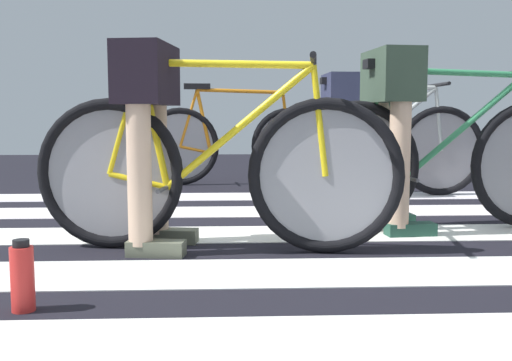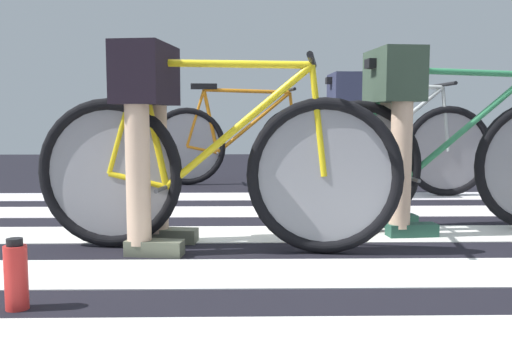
{
  "view_description": "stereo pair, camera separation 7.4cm",
  "coord_description": "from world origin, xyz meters",
  "px_view_note": "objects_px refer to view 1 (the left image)",
  "views": [
    {
      "loc": [
        -0.14,
        -2.9,
        0.64
      ],
      "look_at": [
        -0.01,
        0.03,
        0.33
      ],
      "focal_mm": 40.77,
      "sensor_mm": 36.0,
      "label": 1
    },
    {
      "loc": [
        -0.06,
        -2.9,
        0.64
      ],
      "look_at": [
        -0.01,
        0.03,
        0.33
      ],
      "focal_mm": 40.77,
      "sensor_mm": 36.0,
      "label": 2
    }
  ],
  "objects_px": {
    "cyclist_1_of_4": "(148,118)",
    "bicycle_2_of_4": "(444,161)",
    "cyclist_3_of_4": "(340,118)",
    "bicycle_3_of_4": "(378,148)",
    "bicycle_1_of_4": "(214,169)",
    "water_bottle": "(22,277)",
    "cyclist_2_of_4": "(392,115)",
    "bicycle_4_of_4": "(235,143)"
  },
  "relations": [
    {
      "from": "bicycle_2_of_4",
      "to": "water_bottle",
      "type": "bearing_deg",
      "value": -150.52
    },
    {
      "from": "cyclist_1_of_4",
      "to": "bicycle_1_of_4",
      "type": "bearing_deg",
      "value": -0.0
    },
    {
      "from": "bicycle_1_of_4",
      "to": "water_bottle",
      "type": "relative_size",
      "value": 7.33
    },
    {
      "from": "cyclist_1_of_4",
      "to": "cyclist_2_of_4",
      "type": "relative_size",
      "value": 0.98
    },
    {
      "from": "cyclist_3_of_4",
      "to": "bicycle_2_of_4",
      "type": "bearing_deg",
      "value": -78.51
    },
    {
      "from": "bicycle_3_of_4",
      "to": "water_bottle",
      "type": "bearing_deg",
      "value": -126.1
    },
    {
      "from": "bicycle_4_of_4",
      "to": "cyclist_2_of_4",
      "type": "bearing_deg",
      "value": -75.49
    },
    {
      "from": "bicycle_1_of_4",
      "to": "cyclist_3_of_4",
      "type": "distance_m",
      "value": 2.08
    },
    {
      "from": "cyclist_3_of_4",
      "to": "water_bottle",
      "type": "xyz_separation_m",
      "value": [
        -1.53,
        -2.68,
        -0.51
      ]
    },
    {
      "from": "cyclist_2_of_4",
      "to": "cyclist_3_of_4",
      "type": "bearing_deg",
      "value": 85.31
    },
    {
      "from": "bicycle_2_of_4",
      "to": "bicycle_4_of_4",
      "type": "bearing_deg",
      "value": 111.34
    },
    {
      "from": "cyclist_2_of_4",
      "to": "water_bottle",
      "type": "bearing_deg",
      "value": -146.12
    },
    {
      "from": "bicycle_2_of_4",
      "to": "cyclist_3_of_4",
      "type": "relative_size",
      "value": 1.8
    },
    {
      "from": "bicycle_1_of_4",
      "to": "bicycle_4_of_4",
      "type": "height_order",
      "value": "same"
    },
    {
      "from": "bicycle_4_of_4",
      "to": "bicycle_3_of_4",
      "type": "bearing_deg",
      "value": -43.26
    },
    {
      "from": "cyclist_2_of_4",
      "to": "bicycle_3_of_4",
      "type": "relative_size",
      "value": 0.57
    },
    {
      "from": "cyclist_3_of_4",
      "to": "cyclist_2_of_4",
      "type": "bearing_deg",
      "value": -91.05
    },
    {
      "from": "bicycle_3_of_4",
      "to": "bicycle_4_of_4",
      "type": "distance_m",
      "value": 1.43
    },
    {
      "from": "cyclist_2_of_4",
      "to": "water_bottle",
      "type": "distance_m",
      "value": 2.06
    },
    {
      "from": "cyclist_1_of_4",
      "to": "bicycle_2_of_4",
      "type": "height_order",
      "value": "cyclist_1_of_4"
    },
    {
      "from": "bicycle_2_of_4",
      "to": "cyclist_3_of_4",
      "type": "distance_m",
      "value": 1.45
    },
    {
      "from": "bicycle_4_of_4",
      "to": "bicycle_1_of_4",
      "type": "bearing_deg",
      "value": -97.79
    },
    {
      "from": "bicycle_3_of_4",
      "to": "bicycle_4_of_4",
      "type": "xyz_separation_m",
      "value": [
        -1.13,
        0.88,
        0.0
      ]
    },
    {
      "from": "bicycle_1_of_4",
      "to": "cyclist_3_of_4",
      "type": "bearing_deg",
      "value": 71.58
    },
    {
      "from": "cyclist_1_of_4",
      "to": "water_bottle",
      "type": "xyz_separation_m",
      "value": [
        -0.29,
        -0.88,
        -0.51
      ]
    },
    {
      "from": "bicycle_1_of_4",
      "to": "bicycle_2_of_4",
      "type": "relative_size",
      "value": 1.0
    },
    {
      "from": "cyclist_2_of_4",
      "to": "water_bottle",
      "type": "height_order",
      "value": "cyclist_2_of_4"
    },
    {
      "from": "cyclist_2_of_4",
      "to": "cyclist_3_of_4",
      "type": "xyz_separation_m",
      "value": [
        -0.01,
        1.42,
        -0.01
      ]
    },
    {
      "from": "bicycle_2_of_4",
      "to": "bicycle_3_of_4",
      "type": "relative_size",
      "value": 1.0
    },
    {
      "from": "cyclist_1_of_4",
      "to": "bicycle_4_of_4",
      "type": "distance_m",
      "value": 2.72
    },
    {
      "from": "bicycle_3_of_4",
      "to": "cyclist_3_of_4",
      "type": "bearing_deg",
      "value": 180.0
    },
    {
      "from": "cyclist_1_of_4",
      "to": "cyclist_3_of_4",
      "type": "bearing_deg",
      "value": 63.81
    },
    {
      "from": "bicycle_1_of_4",
      "to": "cyclist_3_of_4",
      "type": "relative_size",
      "value": 1.79
    },
    {
      "from": "bicycle_1_of_4",
      "to": "cyclist_3_of_4",
      "type": "xyz_separation_m",
      "value": [
        0.93,
        1.84,
        0.24
      ]
    },
    {
      "from": "cyclist_3_of_4",
      "to": "bicycle_4_of_4",
      "type": "xyz_separation_m",
      "value": [
        -0.82,
        0.89,
        -0.24
      ]
    },
    {
      "from": "bicycle_3_of_4",
      "to": "bicycle_4_of_4",
      "type": "bearing_deg",
      "value": 140.42
    },
    {
      "from": "cyclist_2_of_4",
      "to": "cyclist_3_of_4",
      "type": "distance_m",
      "value": 1.42
    },
    {
      "from": "cyclist_1_of_4",
      "to": "bicycle_2_of_4",
      "type": "bearing_deg",
      "value": 22.98
    },
    {
      "from": "cyclist_3_of_4",
      "to": "bicycle_3_of_4",
      "type": "bearing_deg",
      "value": -0.0
    },
    {
      "from": "bicycle_1_of_4",
      "to": "cyclist_2_of_4",
      "type": "height_order",
      "value": "cyclist_2_of_4"
    },
    {
      "from": "water_bottle",
      "to": "cyclist_2_of_4",
      "type": "bearing_deg",
      "value": 39.16
    },
    {
      "from": "bicycle_3_of_4",
      "to": "bicycle_4_of_4",
      "type": "relative_size",
      "value": 1.0
    }
  ]
}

